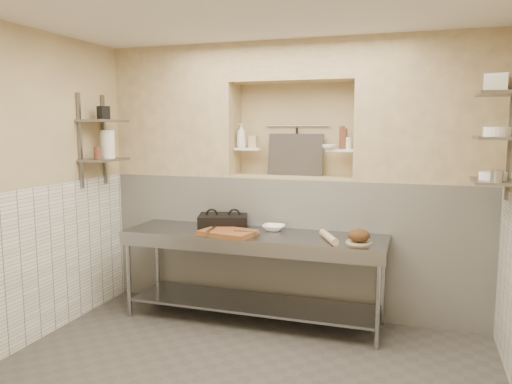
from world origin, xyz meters
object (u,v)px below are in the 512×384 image
at_px(mixing_bowl, 274,228).
at_px(bottle_soap, 241,136).
at_px(panini_press, 223,221).
at_px(jug_left, 108,144).
at_px(prep_table, 252,259).
at_px(rolling_pin, 329,237).
at_px(bowl_alcove, 329,147).
at_px(bread_loaf, 359,235).
at_px(cutting_board, 228,233).

bearing_deg(mixing_bowl, bottle_soap, 143.66).
relative_size(panini_press, jug_left, 2.00).
distance_m(prep_table, bottle_soap, 1.35).
xyz_separation_m(rolling_pin, bowl_alcove, (-0.11, 0.59, 0.80)).
bearing_deg(bread_loaf, bowl_alcove, 122.68).
relative_size(bowl_alcove, jug_left, 0.51).
bearing_deg(bowl_alcove, rolling_pin, -79.08).
bearing_deg(bread_loaf, bottle_soap, 154.60).
bearing_deg(panini_press, bread_loaf, -28.73).
relative_size(prep_table, mixing_bowl, 11.31).
bearing_deg(jug_left, bowl_alcove, 14.36).
relative_size(cutting_board, rolling_pin, 1.16).
bearing_deg(bottle_soap, panini_press, -100.78).
bearing_deg(panini_press, jug_left, 173.27).
xyz_separation_m(cutting_board, bottle_soap, (-0.11, 0.69, 0.92)).
bearing_deg(panini_press, cutting_board, -78.29).
height_order(rolling_pin, bowl_alcove, bowl_alcove).
bearing_deg(panini_press, rolling_pin, -30.44).
relative_size(mixing_bowl, rolling_pin, 0.52).
xyz_separation_m(prep_table, mixing_bowl, (0.16, 0.20, 0.29)).
bearing_deg(mixing_bowl, bread_loaf, -18.57).
bearing_deg(jug_left, bottle_soap, 25.58).
xyz_separation_m(cutting_board, bread_loaf, (1.24, 0.05, 0.05)).
relative_size(mixing_bowl, bowl_alcove, 1.54).
height_order(prep_table, rolling_pin, rolling_pin).
height_order(mixing_bowl, bowl_alcove, bowl_alcove).
distance_m(rolling_pin, bowl_alcove, 1.00).
bearing_deg(bowl_alcove, prep_table, -142.23).
bearing_deg(bottle_soap, jug_left, -154.42).
xyz_separation_m(mixing_bowl, rolling_pin, (0.61, -0.28, 0.01)).
bearing_deg(cutting_board, bottle_soap, 99.13).
height_order(mixing_bowl, rolling_pin, rolling_pin).
bearing_deg(mixing_bowl, bowl_alcove, 32.09).
bearing_deg(rolling_pin, bottle_soap, 149.87).
bearing_deg(cutting_board, mixing_bowl, 43.76).
bearing_deg(rolling_pin, bowl_alcove, 100.92).
xyz_separation_m(mixing_bowl, jug_left, (-1.74, -0.26, 0.83)).
bearing_deg(bowl_alcove, bottle_soap, 177.87).
bearing_deg(mixing_bowl, jug_left, -171.44).
distance_m(prep_table, bowl_alcove, 1.37).
distance_m(rolling_pin, bread_loaf, 0.28).
xyz_separation_m(panini_press, mixing_bowl, (0.54, 0.02, -0.04)).
distance_m(mixing_bowl, jug_left, 1.94).
distance_m(prep_table, rolling_pin, 0.83).
xyz_separation_m(prep_table, bowl_alcove, (0.65, 0.51, 1.09)).
relative_size(prep_table, jug_left, 8.95).
distance_m(cutting_board, bread_loaf, 1.24).
bearing_deg(rolling_pin, mixing_bowl, 155.28).
height_order(bread_loaf, bowl_alcove, bowl_alcove).
relative_size(mixing_bowl, jug_left, 0.79).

